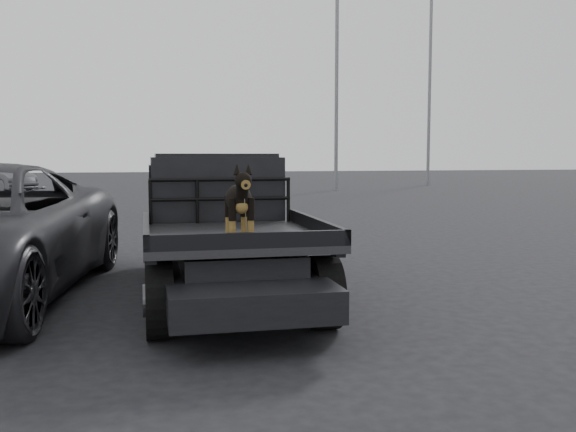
{
  "coord_description": "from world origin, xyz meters",
  "views": [
    {
      "loc": [
        -0.77,
        -6.48,
        1.79
      ],
      "look_at": [
        0.54,
        -0.62,
        1.21
      ],
      "focal_mm": 40.0,
      "sensor_mm": 36.0,
      "label": 1
    }
  ],
  "objects": [
    {
      "name": "ground",
      "position": [
        0.0,
        0.0,
        0.0
      ],
      "size": [
        120.0,
        120.0,
        0.0
      ],
      "primitive_type": "plane",
      "color": "black",
      "rests_on": "ground"
    },
    {
      "name": "flatbed_ute",
      "position": [
        0.17,
        1.45,
        0.46
      ],
      "size": [
        2.0,
        5.4,
        0.92
      ],
      "primitive_type": null,
      "color": "black",
      "rests_on": "ground"
    },
    {
      "name": "ute_cab",
      "position": [
        0.17,
        2.4,
        1.36
      ],
      "size": [
        1.72,
        1.3,
        0.88
      ],
      "primitive_type": null,
      "color": "black",
      "rests_on": "flatbed_ute"
    },
    {
      "name": "headache_rack",
      "position": [
        0.17,
        1.65,
        1.2
      ],
      "size": [
        1.8,
        0.08,
        0.55
      ],
      "primitive_type": null,
      "color": "black",
      "rests_on": "flatbed_ute"
    },
    {
      "name": "dog",
      "position": [
        0.14,
        -0.17,
        1.29
      ],
      "size": [
        0.32,
        0.6,
        0.74
      ],
      "primitive_type": null,
      "color": "black",
      "rests_on": "flatbed_ute"
    },
    {
      "name": "distant_car_a",
      "position": [
        -7.36,
        26.88,
        0.66
      ],
      "size": [
        3.41,
        4.11,
        1.32
      ],
      "primitive_type": "imported",
      "rotation": [
        0.0,
        0.0,
        0.6
      ],
      "color": "#444448",
      "rests_on": "ground"
    },
    {
      "name": "floodlight_mid",
      "position": [
        8.51,
        24.11,
        6.86
      ],
      "size": [
        1.08,
        0.28,
        12.54
      ],
      "color": "slate",
      "rests_on": "ground"
    },
    {
      "name": "floodlight_far",
      "position": [
        15.3,
        28.15,
        7.15
      ],
      "size": [
        1.08,
        0.28,
        13.11
      ],
      "color": "slate",
      "rests_on": "ground"
    }
  ]
}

